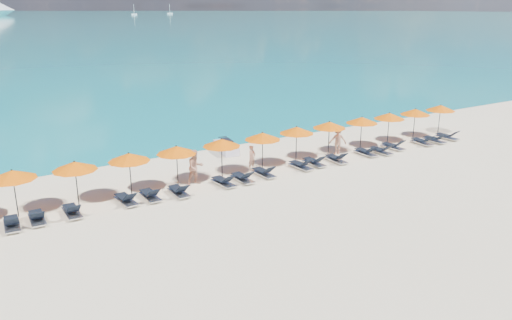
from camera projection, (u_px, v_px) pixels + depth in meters
ground at (287, 198)px, 24.92m from camera, size 1400.00×1400.00×0.00m
sailboat_near at (134, 14)px, 533.80m from camera, size 5.97×1.99×10.95m
sailboat_far at (170, 13)px, 592.25m from camera, size 6.55×2.18×12.01m
jetski at (226, 147)px, 32.58m from camera, size 1.32×2.64×0.90m
beachgoer_a at (252, 158)px, 28.90m from camera, size 0.63×0.50×1.49m
beachgoer_b at (195, 167)px, 26.55m from camera, size 0.97×0.60×1.93m
beachgoer_c at (338, 140)px, 32.12m from camera, size 1.33×1.02×1.86m
umbrella_2 at (12, 175)px, 22.13m from camera, size 2.10×2.10×2.28m
umbrella_3 at (75, 166)px, 23.35m from camera, size 2.10×2.10×2.28m
umbrella_4 at (129, 157)px, 24.69m from camera, size 2.10×2.10×2.28m
umbrella_5 at (176, 150)px, 25.94m from camera, size 2.10×2.10×2.28m
umbrella_6 at (222, 143)px, 27.33m from camera, size 2.10×2.10×2.28m
umbrella_7 at (263, 136)px, 28.68m from camera, size 2.10×2.10×2.28m
umbrella_8 at (297, 130)px, 30.09m from camera, size 2.10×2.10×2.28m
umbrella_9 at (329, 125)px, 31.41m from camera, size 2.10×2.10×2.28m
umbrella_10 at (362, 120)px, 32.73m from camera, size 2.10×2.10×2.28m
umbrella_11 at (389, 116)px, 33.98m from camera, size 2.10×2.10×2.28m
umbrella_12 at (415, 112)px, 35.30m from camera, size 2.10×2.10×2.28m
umbrella_13 at (441, 108)px, 36.65m from camera, size 2.10×2.10×2.28m
lounger_3 at (12, 223)px, 21.46m from camera, size 0.71×1.73×0.66m
lounger_4 at (37, 217)px, 22.05m from camera, size 0.68×1.72×0.66m
lounger_5 at (72, 211)px, 22.76m from camera, size 0.62×1.70×0.66m
lounger_6 at (126, 199)px, 24.13m from camera, size 0.79×1.76×0.66m
lounger_7 at (150, 195)px, 24.67m from camera, size 0.64×1.71×0.66m
lounger_8 at (179, 191)px, 25.21m from camera, size 0.62×1.70×0.66m
lounger_9 at (224, 181)px, 26.57m from camera, size 0.78×1.75×0.66m
lounger_10 at (243, 178)px, 27.16m from camera, size 0.67×1.72×0.66m
lounger_11 at (264, 172)px, 28.03m from camera, size 0.68×1.72×0.66m
lounger_12 at (301, 165)px, 29.29m from camera, size 0.72×1.73×0.66m
lounger_13 at (314, 162)px, 29.92m from camera, size 0.65×1.71×0.66m
lounger_14 at (336, 159)px, 30.54m from camera, size 0.75×1.74×0.66m
lounger_15 at (366, 152)px, 31.96m from camera, size 0.64×1.71×0.66m
lounger_16 at (381, 150)px, 32.30m from camera, size 0.71×1.73×0.66m
lounger_17 at (393, 146)px, 33.31m from camera, size 0.74×1.74×0.66m
lounger_18 at (422, 141)px, 34.43m from camera, size 0.74×1.74×0.66m
lounger_19 at (435, 139)px, 34.97m from camera, size 0.65×1.71×0.66m
lounger_20 at (447, 136)px, 35.78m from camera, size 0.75×1.74×0.66m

